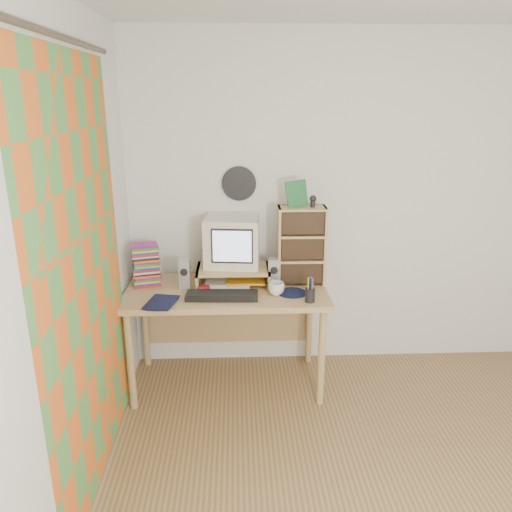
{
  "coord_description": "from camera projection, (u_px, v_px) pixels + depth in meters",
  "views": [
    {
      "loc": [
        -0.96,
        -1.88,
        2.04
      ],
      "look_at": [
        -0.82,
        1.33,
        1.0
      ],
      "focal_mm": 35.0,
      "sensor_mm": 36.0,
      "label": 1
    }
  ],
  "objects": [
    {
      "name": "game_box",
      "position": [
        297.0,
        194.0,
        3.41
      ],
      "size": [
        0.14,
        0.05,
        0.18
      ],
      "primitive_type": "cube",
      "rotation": [
        0.0,
        0.0,
        0.11
      ],
      "color": "#1B612E",
      "rests_on": "cd_rack"
    },
    {
      "name": "curtain",
      "position": [
        86.0,
        282.0,
        2.49
      ],
      "size": [
        0.0,
        2.2,
        2.2
      ],
      "primitive_type": "plane",
      "rotation": [
        1.57,
        0.0,
        1.57
      ],
      "color": "orange",
      "rests_on": "left_wall"
    },
    {
      "name": "diary",
      "position": [
        148.0,
        300.0,
        3.24
      ],
      "size": [
        0.25,
        0.2,
        0.04
      ],
      "primitive_type": "imported",
      "rotation": [
        0.0,
        0.0,
        -0.2
      ],
      "color": "#0E1335",
      "rests_on": "desk"
    },
    {
      "name": "keyboard",
      "position": [
        222.0,
        296.0,
        3.33
      ],
      "size": [
        0.49,
        0.18,
        0.03
      ],
      "primitive_type": "cube",
      "rotation": [
        0.0,
        0.0,
        -0.05
      ],
      "color": "black",
      "rests_on": "desk"
    },
    {
      "name": "back_wall",
      "position": [
        363.0,
        206.0,
        3.73
      ],
      "size": [
        3.5,
        0.0,
        3.5
      ],
      "primitive_type": "plane",
      "rotation": [
        1.57,
        0.0,
        0.0
      ],
      "color": "white",
      "rests_on": "floor"
    },
    {
      "name": "speaker_right",
      "position": [
        274.0,
        272.0,
        3.51
      ],
      "size": [
        0.08,
        0.08,
        0.2
      ],
      "primitive_type": "cube",
      "rotation": [
        0.0,
        0.0,
        -0.06
      ],
      "color": "#A6A6AA",
      "rests_on": "desk"
    },
    {
      "name": "mousepad",
      "position": [
        292.0,
        293.0,
        3.41
      ],
      "size": [
        0.26,
        0.26,
        0.0
      ],
      "primitive_type": "cylinder",
      "rotation": [
        0.0,
        0.0,
        -0.33
      ],
      "color": "#0F1834",
      "rests_on": "desk"
    },
    {
      "name": "speaker_left",
      "position": [
        185.0,
        274.0,
        3.47
      ],
      "size": [
        0.08,
        0.08,
        0.2
      ],
      "primitive_type": "cube",
      "rotation": [
        0.0,
        0.0,
        -0.04
      ],
      "color": "#A6A6AA",
      "rests_on": "desk"
    },
    {
      "name": "left_wall",
      "position": [
        39.0,
        302.0,
        2.0
      ],
      "size": [
        0.0,
        3.5,
        3.5
      ],
      "primitive_type": "plane",
      "rotation": [
        1.57,
        0.0,
        1.57
      ],
      "color": "white",
      "rests_on": "floor"
    },
    {
      "name": "desk",
      "position": [
        227.0,
        303.0,
        3.6
      ],
      "size": [
        1.4,
        0.7,
        0.75
      ],
      "color": "tan",
      "rests_on": "floor"
    },
    {
      "name": "dvd_stack",
      "position": [
        147.0,
        268.0,
        3.53
      ],
      "size": [
        0.21,
        0.17,
        0.26
      ],
      "primitive_type": null,
      "rotation": [
        0.0,
        0.0,
        0.25
      ],
      "color": "brown",
      "rests_on": "desk"
    },
    {
      "name": "monitor_riser",
      "position": [
        233.0,
        271.0,
        3.56
      ],
      "size": [
        0.52,
        0.3,
        0.12
      ],
      "color": "tan",
      "rests_on": "desk"
    },
    {
      "name": "red_box",
      "position": [
        204.0,
        289.0,
        3.43
      ],
      "size": [
        0.09,
        0.07,
        0.04
      ],
      "primitive_type": "cube",
      "rotation": [
        0.0,
        0.0,
        0.29
      ],
      "color": "red",
      "rests_on": "desk"
    },
    {
      "name": "pen_cup",
      "position": [
        310.0,
        292.0,
        3.25
      ],
      "size": [
        0.07,
        0.07,
        0.13
      ],
      "primitive_type": null,
      "rotation": [
        0.0,
        0.0,
        -0.03
      ],
      "color": "black",
      "rests_on": "desk"
    },
    {
      "name": "crt_monitor",
      "position": [
        232.0,
        242.0,
        3.55
      ],
      "size": [
        0.41,
        0.41,
        0.35
      ],
      "primitive_type": "cube",
      "rotation": [
        0.0,
        0.0,
        -0.11
      ],
      "color": "silver",
      "rests_on": "monitor_riser"
    },
    {
      "name": "papers",
      "position": [
        235.0,
        281.0,
        3.58
      ],
      "size": [
        0.32,
        0.24,
        0.04
      ],
      "primitive_type": null,
      "rotation": [
        0.0,
        0.0,
        -0.03
      ],
      "color": "silver",
      "rests_on": "desk"
    },
    {
      "name": "cd_rack",
      "position": [
        301.0,
        246.0,
        3.52
      ],
      "size": [
        0.34,
        0.18,
        0.56
      ],
      "primitive_type": "cube",
      "rotation": [
        0.0,
        0.0,
        -0.01
      ],
      "color": "tan",
      "rests_on": "desk"
    },
    {
      "name": "webcam",
      "position": [
        313.0,
        201.0,
        3.42
      ],
      "size": [
        0.05,
        0.05,
        0.08
      ],
      "primitive_type": null,
      "rotation": [
        0.0,
        0.0,
        -0.12
      ],
      "color": "black",
      "rests_on": "cd_rack"
    },
    {
      "name": "wall_disc",
      "position": [
        239.0,
        184.0,
        3.62
      ],
      "size": [
        0.25,
        0.02,
        0.25
      ],
      "primitive_type": "cylinder",
      "rotation": [
        1.57,
        0.0,
        0.0
      ],
      "color": "black",
      "rests_on": "back_wall"
    },
    {
      "name": "mug",
      "position": [
        276.0,
        288.0,
        3.38
      ],
      "size": [
        0.12,
        0.12,
        0.09
      ],
      "primitive_type": "imported",
      "rotation": [
        0.0,
        0.0,
        -0.09
      ],
      "color": "silver",
      "rests_on": "desk"
    }
  ]
}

